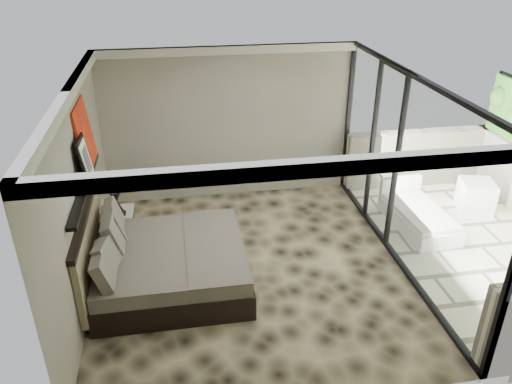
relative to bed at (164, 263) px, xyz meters
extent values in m
plane|color=black|center=(1.25, 0.14, -0.35)|extent=(5.00, 5.00, 0.00)
cube|color=silver|center=(1.25, 0.14, 2.44)|extent=(4.50, 5.00, 0.02)
cube|color=gray|center=(1.25, 2.63, 1.05)|extent=(4.50, 0.02, 2.80)
cube|color=gray|center=(-0.99, 0.14, 1.05)|extent=(0.02, 5.00, 2.80)
cube|color=white|center=(3.50, 0.14, 1.05)|extent=(0.08, 5.00, 2.80)
cube|color=beige|center=(5.00, 0.14, -0.41)|extent=(3.00, 5.00, 0.12)
cube|color=black|center=(-0.93, 0.24, 1.15)|extent=(0.12, 2.20, 0.05)
cube|color=black|center=(0.11, 0.00, -0.17)|extent=(2.07, 1.97, 0.35)
cube|color=#5C564C|center=(0.11, 0.00, 0.12)|extent=(2.01, 1.91, 0.22)
cube|color=#524F47|center=(0.71, 0.00, 0.23)|extent=(0.79, 1.95, 0.03)
cube|color=#827153|center=(-0.95, 0.00, 0.34)|extent=(0.08, 2.07, 0.99)
cube|color=black|center=(-0.71, 1.31, -0.10)|extent=(0.53, 0.53, 0.49)
cone|color=black|center=(-0.71, 1.32, 0.26)|extent=(0.20, 0.20, 0.18)
cone|color=black|center=(-0.71, 1.32, 0.44)|extent=(0.20, 0.20, 0.18)
cylinder|color=silver|center=(-0.71, 1.32, 0.69)|extent=(0.35, 0.35, 0.24)
cube|color=#B7390F|center=(-0.95, 0.90, 1.63)|extent=(0.13, 0.90, 0.90)
cube|color=black|center=(-0.89, 0.38, 1.48)|extent=(0.11, 0.50, 0.60)
cube|color=white|center=(5.52, 1.27, -0.07)|extent=(0.68, 0.68, 0.56)
cube|color=white|center=(4.26, 0.88, -0.21)|extent=(0.87, 1.58, 0.27)
cube|color=silver|center=(4.26, 0.88, -0.04)|extent=(0.82, 1.48, 0.08)
cube|color=white|center=(4.21, 1.60, 0.09)|extent=(0.77, 0.17, 0.33)
camera|label=1|loc=(0.32, -5.89, 4.06)|focal=35.00mm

